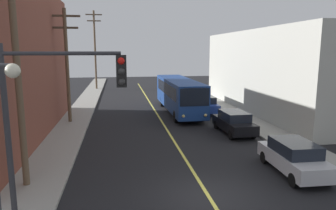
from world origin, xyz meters
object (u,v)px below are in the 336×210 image
object	(u,v)px
utility_pole_far	(95,47)
traffic_signal_left_corner	(58,104)
utility_pole_mid	(67,60)
fire_hydrant	(303,145)
parked_car_black	(234,122)
parked_car_blue	(205,104)
parked_car_silver	(294,157)
utility_pole_near	(15,38)
city_bus	(179,94)

from	to	relation	value
utility_pole_far	traffic_signal_left_corner	bearing A→B (deg)	-87.84
utility_pole_mid	fire_hydrant	world-z (taller)	utility_pole_mid
parked_car_black	traffic_signal_left_corner	world-z (taller)	traffic_signal_left_corner
parked_car_blue	utility_pole_far	xyz separation A→B (m)	(-11.50, 20.24, 5.65)
traffic_signal_left_corner	fire_hydrant	size ratio (longest dim) A/B	7.14
parked_car_blue	fire_hydrant	distance (m)	13.01
parked_car_blue	traffic_signal_left_corner	size ratio (longest dim) A/B	0.74
traffic_signal_left_corner	fire_hydrant	distance (m)	14.09
parked_car_silver	parked_car_blue	world-z (taller)	same
utility_pole_mid	traffic_signal_left_corner	distance (m)	16.38
utility_pole_near	utility_pole_far	distance (m)	35.15
city_bus	parked_car_silver	world-z (taller)	city_bus
traffic_signal_left_corner	fire_hydrant	xyz separation A→B (m)	(12.26, 5.87, -3.72)
utility_pole_near	fire_hydrant	world-z (taller)	utility_pole_near
city_bus	utility_pole_near	distance (m)	18.99
utility_pole_near	parked_car_black	bearing A→B (deg)	30.43
city_bus	parked_car_blue	bearing A→B (deg)	-15.39
utility_pole_near	traffic_signal_left_corner	size ratio (longest dim) A/B	1.92
parked_car_silver	utility_pole_far	world-z (taller)	utility_pole_far
parked_car_black	utility_pole_far	bearing A→B (deg)	112.39
parked_car_blue	traffic_signal_left_corner	distance (m)	21.49
utility_pole_near	utility_pole_mid	size ratio (longest dim) A/B	1.27
utility_pole_near	utility_pole_far	bearing A→B (deg)	88.76
parked_car_blue	utility_pole_near	xyz separation A→B (m)	(-12.27, -14.90, 5.59)
utility_pole_mid	parked_car_black	bearing A→B (deg)	-23.18
parked_car_blue	parked_car_black	bearing A→B (deg)	-89.96
utility_pole_far	fire_hydrant	size ratio (longest dim) A/B	13.84
utility_pole_mid	fire_hydrant	distance (m)	18.33
utility_pole_near	fire_hydrant	bearing A→B (deg)	8.21
utility_pole_near	parked_car_silver	bearing A→B (deg)	-1.63
parked_car_silver	traffic_signal_left_corner	xyz separation A→B (m)	(-10.20, -3.43, 3.46)
parked_car_silver	parked_car_black	bearing A→B (deg)	91.19
parked_car_blue	utility_pole_mid	world-z (taller)	utility_pole_mid
fire_hydrant	parked_car_black	bearing A→B (deg)	113.45
city_bus	utility_pole_near	world-z (taller)	utility_pole_near
parked_car_silver	traffic_signal_left_corner	world-z (taller)	traffic_signal_left_corner
parked_car_blue	utility_pole_mid	distance (m)	13.17
fire_hydrant	traffic_signal_left_corner	bearing A→B (deg)	-154.41
utility_pole_mid	utility_pole_far	xyz separation A→B (m)	(0.69, 22.71, 1.33)
utility_pole_far	fire_hydrant	world-z (taller)	utility_pole_far
parked_car_silver	utility_pole_mid	world-z (taller)	utility_pole_mid
parked_car_silver	fire_hydrant	xyz separation A→B (m)	(2.06, 2.45, -0.26)
utility_pole_near	traffic_signal_left_corner	xyz separation A→B (m)	(2.23, -3.78, -2.13)
city_bus	parked_car_silver	xyz separation A→B (m)	(2.59, -15.92, -0.98)
city_bus	utility_pole_far	size ratio (longest dim) A/B	1.05
parked_car_blue	fire_hydrant	xyz separation A→B (m)	(2.23, -12.81, -0.26)
parked_car_silver	fire_hydrant	bearing A→B (deg)	49.85
utility_pole_near	utility_pole_mid	world-z (taller)	utility_pole_near
parked_car_black	utility_pole_mid	distance (m)	13.96
utility_pole_far	utility_pole_mid	bearing A→B (deg)	-91.75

